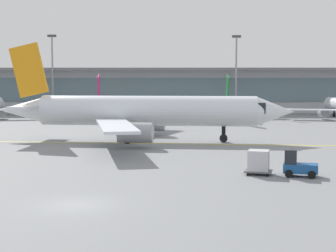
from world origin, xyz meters
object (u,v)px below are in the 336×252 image
gate_airplane_3 (222,105)px  taxiing_regional_jet (144,112)px  apron_light_mast_1 (53,71)px  apron_light_mast_2 (236,72)px  baggage_tug (298,165)px  cargo_dolly_lead (259,161)px  gate_airplane_2 (103,105)px

gate_airplane_3 → taxiing_regional_jet: (-12.37, -34.90, 1.12)m
apron_light_mast_1 → apron_light_mast_2: size_ratio=1.02×
baggage_tug → cargo_dolly_lead: (-2.91, 0.75, 0.16)m
gate_airplane_3 → taxiing_regional_jet: bearing=159.8°
gate_airplane_3 → cargo_dolly_lead: gate_airplane_3 is taller
gate_airplane_2 → baggage_tug: (22.87, -57.83, -1.54)m
gate_airplane_2 → taxiing_regional_jet: 36.76m
apron_light_mast_1 → apron_light_mast_2: 37.57m
cargo_dolly_lead → taxiing_regional_jet: bearing=129.7°
baggage_tug → cargo_dolly_lead: 3.00m
cargo_dolly_lead → apron_light_mast_1: apron_light_mast_1 is taller
apron_light_mast_1 → cargo_dolly_lead: bearing=-65.0°
gate_airplane_3 → apron_light_mast_2: 11.73m
taxiing_regional_jet → cargo_dolly_lead: bearing=-59.6°
taxiing_regional_jet → gate_airplane_2: bearing=110.4°
apron_light_mast_1 → gate_airplane_2: bearing=-42.7°
gate_airplane_3 → baggage_tug: bearing=-179.9°
gate_airplane_3 → taxiing_regional_jet: taxiing_regional_jet is taller
gate_airplane_2 → gate_airplane_3: 22.11m
taxiing_regional_jet → cargo_dolly_lead: taxiing_regional_jet is taller
taxiing_regional_jet → apron_light_mast_2: 47.22m
gate_airplane_3 → apron_light_mast_1: 36.23m
gate_airplane_3 → apron_light_mast_2: (3.70, 9.20, 6.27)m
gate_airplane_2 → cargo_dolly_lead: 60.49m
baggage_tug → apron_light_mast_2: (2.93, 66.49, 7.81)m
gate_airplane_2 → taxiing_regional_jet: size_ratio=0.68×
baggage_tug → apron_light_mast_2: size_ratio=0.18×
cargo_dolly_lead → apron_light_mast_2: size_ratio=0.15×
gate_airplane_3 → gate_airplane_2: bearing=88.0°
cargo_dolly_lead → apron_light_mast_1: 75.30m
baggage_tug → apron_light_mast_1: size_ratio=0.18×
gate_airplane_2 → apron_light_mast_2: 27.93m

